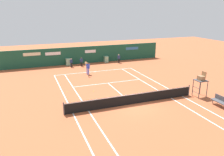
% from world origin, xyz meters
% --- Properties ---
extents(ground_plane, '(80.00, 80.00, 0.01)m').
position_xyz_m(ground_plane, '(-0.00, 0.58, 0.00)').
color(ground_plane, '#B25633').
extents(tennis_net, '(12.10, 0.10, 1.07)m').
position_xyz_m(tennis_net, '(0.00, 0.00, 0.51)').
color(tennis_net, '#4C4C51').
rests_on(tennis_net, ground_plane).
extents(sponsor_back_wall, '(25.00, 1.02, 2.59)m').
position_xyz_m(sponsor_back_wall, '(-0.00, 16.97, 1.26)').
color(sponsor_back_wall, '#194C38').
rests_on(sponsor_back_wall, ground_plane).
extents(umpire_chair, '(1.00, 1.00, 2.44)m').
position_xyz_m(umpire_chair, '(6.80, -0.57, 1.64)').
color(umpire_chair, '#47474C').
rests_on(umpire_chair, ground_plane).
extents(player_bench, '(0.54, 1.53, 0.88)m').
position_xyz_m(player_bench, '(6.86, -3.04, 0.51)').
color(player_bench, '#38383D').
rests_on(player_bench, ground_plane).
extents(player_on_baseline, '(0.75, 0.66, 1.81)m').
position_xyz_m(player_on_baseline, '(-1.20, 10.66, 0.94)').
color(player_on_baseline, blue).
rests_on(player_on_baseline, ground_plane).
extents(ball_kid_right_post, '(0.43, 0.18, 1.29)m').
position_xyz_m(ball_kid_right_post, '(-2.41, 15.27, 0.74)').
color(ball_kid_right_post, black).
rests_on(ball_kid_right_post, ground_plane).
extents(ball_kid_centre_post, '(0.43, 0.18, 1.30)m').
position_xyz_m(ball_kid_centre_post, '(-0.91, 15.27, 0.75)').
color(ball_kid_centre_post, black).
rests_on(ball_kid_centre_post, ground_plane).
extents(ball_kid_left_post, '(0.45, 0.23, 1.37)m').
position_xyz_m(ball_kid_left_post, '(4.98, 15.27, 0.79)').
color(ball_kid_left_post, black).
rests_on(ball_kid_left_post, ground_plane).
extents(tennis_ball_near_service_line, '(0.07, 0.07, 0.07)m').
position_xyz_m(tennis_ball_near_service_line, '(-4.89, 5.03, 0.03)').
color(tennis_ball_near_service_line, '#CCE033').
rests_on(tennis_ball_near_service_line, ground_plane).
extents(tennis_ball_by_sideline, '(0.07, 0.07, 0.07)m').
position_xyz_m(tennis_ball_by_sideline, '(-2.30, 4.31, 0.03)').
color(tennis_ball_by_sideline, '#CCE033').
rests_on(tennis_ball_by_sideline, ground_plane).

